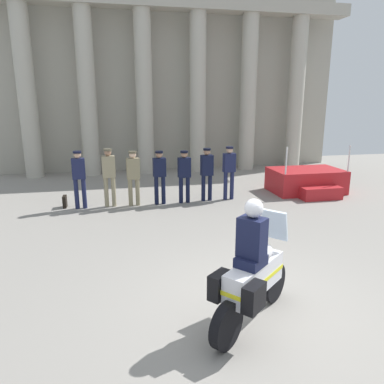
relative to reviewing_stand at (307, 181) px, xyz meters
The scene contains 12 objects.
ground_plane 7.99m from the reviewing_stand, 124.62° to the right, with size 28.73×28.73×0.00m, color gray.
colonnade_backdrop 7.74m from the reviewing_stand, 127.26° to the left, with size 16.07×1.57×8.24m.
reviewing_stand is the anchor object (origin of this frame).
officer_in_row_0 7.70m from the reviewing_stand, behind, with size 0.40×0.26×1.74m.
officer_in_row_1 6.83m from the reviewing_stand, behind, with size 0.40×0.26×1.78m.
officer_in_row_2 6.11m from the reviewing_stand, behind, with size 0.40×0.26×1.70m.
officer_in_row_3 5.32m from the reviewing_stand, behind, with size 0.40×0.26×1.68m.
officer_in_row_4 4.55m from the reviewing_stand, behind, with size 0.40×0.26×1.66m.
officer_in_row_5 3.80m from the reviewing_stand, behind, with size 0.40×0.26×1.71m.
officer_in_row_6 3.07m from the reviewing_stand, behind, with size 0.40×0.26×1.74m.
motorcycle_with_rider 8.46m from the reviewing_stand, 124.11° to the right, with size 1.66×1.46×1.90m.
briefcase_on_ground 8.16m from the reviewing_stand, behind, with size 0.10×0.32×0.36m, color black.
Camera 1 is at (-1.98, -4.81, 3.17)m, focal length 33.85 mm.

